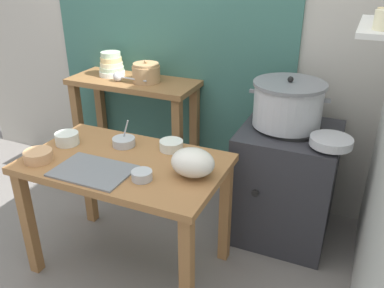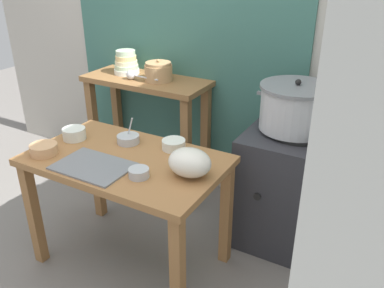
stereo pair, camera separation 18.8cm
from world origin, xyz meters
TOP-DOWN VIEW (x-y plane):
  - ground_plane at (0.00, 0.00)m, footprint 9.00×9.00m
  - wall_back at (0.08, 1.10)m, footprint 4.40×0.12m
  - prep_table at (0.09, 0.01)m, footprint 1.10×0.66m
  - back_shelf_table at (-0.34, 0.83)m, footprint 0.96×0.40m
  - stove_block at (0.86, 0.70)m, footprint 0.60×0.61m
  - steamer_pot at (0.82, 0.72)m, footprint 0.49×0.44m
  - clay_pot at (-0.23, 0.83)m, footprint 0.20×0.20m
  - bowl_stack_enamel at (-0.55, 0.87)m, footprint 0.19×0.19m
  - ladle at (-0.41, 0.75)m, footprint 0.28×0.07m
  - serving_tray at (0.01, -0.16)m, footprint 0.40×0.28m
  - plastic_bag at (0.50, 0.01)m, footprint 0.23×0.19m
  - wide_pan at (1.11, 0.53)m, footprint 0.23×0.23m
  - prep_bowl_0 at (-0.01, 0.17)m, footprint 0.13×0.13m
  - prep_bowl_1 at (0.27, 0.23)m, footprint 0.14×0.14m
  - prep_bowl_2 at (-0.34, -0.18)m, footprint 0.15×0.15m
  - prep_bowl_3 at (-0.33, 0.05)m, footprint 0.14×0.14m
  - prep_bowl_4 at (0.28, -0.13)m, footprint 0.11×0.11m

SIDE VIEW (x-z plane):
  - ground_plane at x=0.00m, z-range 0.00..0.00m
  - stove_block at x=0.86m, z-range -0.01..0.77m
  - prep_table at x=0.09m, z-range 0.25..0.97m
  - back_shelf_table at x=-0.34m, z-range 0.23..1.13m
  - serving_tray at x=0.01m, z-range 0.72..0.73m
  - prep_bowl_4 at x=0.28m, z-range 0.72..0.77m
  - prep_bowl_0 at x=-0.01m, z-range 0.67..0.83m
  - prep_bowl_1 at x=0.27m, z-range 0.72..0.78m
  - prep_bowl_2 at x=-0.34m, z-range 0.72..0.78m
  - prep_bowl_3 at x=-0.33m, z-range 0.72..0.79m
  - plastic_bag at x=0.50m, z-range 0.72..0.87m
  - wide_pan at x=1.11m, z-range 0.78..0.83m
  - steamer_pot at x=0.82m, z-range 0.76..1.07m
  - ladle at x=-0.41m, z-range 0.90..0.97m
  - clay_pot at x=-0.23m, z-range 0.89..1.05m
  - bowl_stack_enamel at x=-0.55m, z-range 0.89..1.07m
  - wall_back at x=0.08m, z-range 0.00..2.60m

